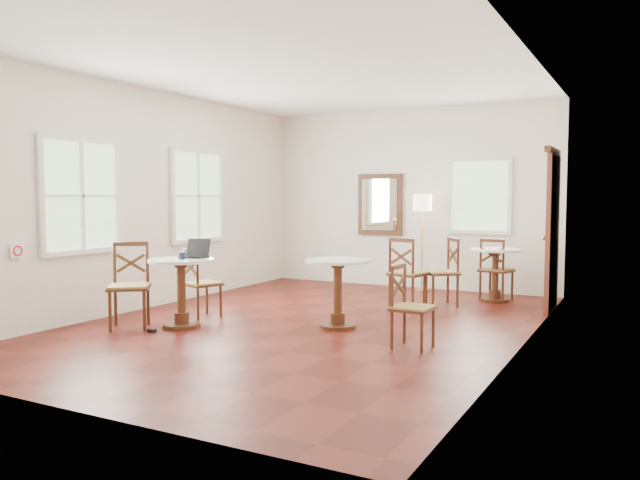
# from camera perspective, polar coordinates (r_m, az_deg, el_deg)

# --- Properties ---
(ground) EXTENTS (7.00, 7.00, 0.00)m
(ground) POSITION_cam_1_polar(r_m,az_deg,el_deg) (7.66, -1.06, -7.62)
(ground) COLOR #50130D
(ground) RESTS_ON ground
(room_shell) EXTENTS (5.02, 7.02, 3.01)m
(room_shell) POSITION_cam_1_polar(r_m,az_deg,el_deg) (7.78, -0.49, 6.55)
(room_shell) COLOR white
(room_shell) RESTS_ON ground
(cafe_table_near) EXTENTS (0.77, 0.77, 0.81)m
(cafe_table_near) POSITION_cam_1_polar(r_m,az_deg,el_deg) (7.57, -12.50, -4.01)
(cafe_table_near) COLOR #452211
(cafe_table_near) RESTS_ON ground
(cafe_table_mid) EXTENTS (0.76, 0.76, 0.81)m
(cafe_table_mid) POSITION_cam_1_polar(r_m,az_deg,el_deg) (7.36, 1.63, -4.16)
(cafe_table_mid) COLOR #452211
(cafe_table_mid) RESTS_ON ground
(cafe_table_back) EXTENTS (0.73, 0.73, 0.77)m
(cafe_table_back) POSITION_cam_1_polar(r_m,az_deg,el_deg) (9.57, 15.65, -2.54)
(cafe_table_back) COLOR #452211
(cafe_table_back) RESTS_ON ground
(chair_near_a) EXTENTS (0.52, 0.52, 0.88)m
(chair_near_a) POSITION_cam_1_polar(r_m,az_deg,el_deg) (8.15, -10.79, -3.87)
(chair_near_a) COLOR #452211
(chair_near_a) RESTS_ON ground
(chair_near_b) EXTENTS (0.65, 0.65, 1.00)m
(chair_near_b) POSITION_cam_1_polar(r_m,az_deg,el_deg) (7.68, -16.93, -3.98)
(chair_near_b) COLOR #452211
(chair_near_b) RESTS_ON ground
(chair_mid_a) EXTENTS (0.53, 0.53, 0.97)m
(chair_mid_a) POSITION_cam_1_polar(r_m,az_deg,el_deg) (8.77, 7.93, -2.98)
(chair_mid_a) COLOR #452211
(chair_mid_a) RESTS_ON ground
(chair_mid_b) EXTENTS (0.41, 0.41, 0.85)m
(chair_mid_b) POSITION_cam_1_polar(r_m,az_deg,el_deg) (6.46, 8.25, -6.04)
(chair_mid_b) COLOR #452211
(chair_mid_b) RESTS_ON ground
(chair_back_a) EXTENTS (0.50, 0.50, 0.92)m
(chair_back_a) POSITION_cam_1_polar(r_m,az_deg,el_deg) (9.64, 15.69, -2.60)
(chair_back_a) COLOR #452211
(chair_back_a) RESTS_ON ground
(chair_back_b) EXTENTS (0.62, 0.62, 0.95)m
(chair_back_b) POSITION_cam_1_polar(r_m,az_deg,el_deg) (9.07, 11.08, -2.84)
(chair_back_b) COLOR #452211
(chair_back_b) RESTS_ON ground
(floor_lamp) EXTENTS (0.31, 0.31, 1.58)m
(floor_lamp) POSITION_cam_1_polar(r_m,az_deg,el_deg) (10.26, 9.29, 2.79)
(floor_lamp) COLOR #BF8C3F
(floor_lamp) RESTS_ON ground
(laptop) EXTENTS (0.34, 0.29, 0.22)m
(laptop) POSITION_cam_1_polar(r_m,az_deg,el_deg) (7.69, -11.24, -1.15)
(laptop) COLOR black
(laptop) RESTS_ON cafe_table_near
(mouse) EXTENTS (0.11, 0.09, 0.04)m
(mouse) POSITION_cam_1_polar(r_m,az_deg,el_deg) (7.63, -12.54, -1.48)
(mouse) COLOR black
(mouse) RESTS_ON cafe_table_near
(navy_mug) EXTENTS (0.11, 0.07, 0.08)m
(navy_mug) POSITION_cam_1_polar(r_m,az_deg,el_deg) (7.50, -12.43, -1.39)
(navy_mug) COLOR black
(navy_mug) RESTS_ON cafe_table_near
(water_glass) EXTENTS (0.06, 0.06, 0.09)m
(water_glass) POSITION_cam_1_polar(r_m,az_deg,el_deg) (7.64, -12.30, -1.26)
(water_glass) COLOR white
(water_glass) RESTS_ON cafe_table_near
(power_adapter) EXTENTS (0.09, 0.06, 0.04)m
(power_adapter) POSITION_cam_1_polar(r_m,az_deg,el_deg) (7.44, -15.04, -7.97)
(power_adapter) COLOR black
(power_adapter) RESTS_ON ground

